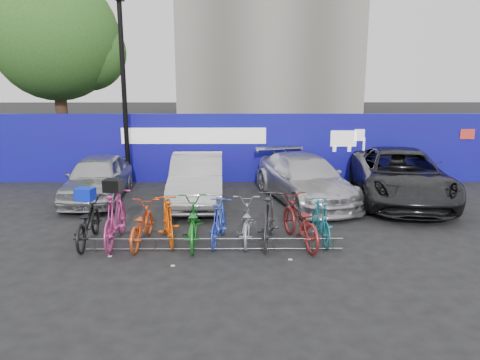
{
  "coord_description": "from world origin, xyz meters",
  "views": [
    {
      "loc": [
        0.49,
        -10.18,
        3.82
      ],
      "look_at": [
        0.58,
        2.0,
        0.98
      ],
      "focal_mm": 35.0,
      "sensor_mm": 36.0,
      "label": 1
    }
  ],
  "objects_px": {
    "lamppost": "(124,89)",
    "car_3": "(400,175)",
    "bike_0": "(87,222)",
    "bike_7": "(269,219)",
    "bike_1": "(115,218)",
    "bike_5": "(219,222)",
    "bike_3": "(168,220)",
    "bike_8": "(299,221)",
    "car_2": "(305,179)",
    "bike_rack": "(214,244)",
    "bike_9": "(321,221)",
    "car_0": "(97,178)",
    "tree": "(62,41)",
    "bike_6": "(246,221)",
    "bike_2": "(141,224)",
    "car_1": "(197,179)",
    "bike_4": "(192,222)"
  },
  "relations": [
    {
      "from": "car_3",
      "to": "bike_8",
      "type": "relative_size",
      "value": 2.69
    },
    {
      "from": "bike_6",
      "to": "bike_7",
      "type": "relative_size",
      "value": 0.93
    },
    {
      "from": "car_0",
      "to": "bike_8",
      "type": "distance_m",
      "value": 6.82
    },
    {
      "from": "car_2",
      "to": "bike_3",
      "type": "height_order",
      "value": "car_2"
    },
    {
      "from": "lamppost",
      "to": "bike_7",
      "type": "height_order",
      "value": "lamppost"
    },
    {
      "from": "bike_5",
      "to": "bike_7",
      "type": "bearing_deg",
      "value": -175.48
    },
    {
      "from": "tree",
      "to": "bike_4",
      "type": "height_order",
      "value": "tree"
    },
    {
      "from": "car_0",
      "to": "car_3",
      "type": "distance_m",
      "value": 9.16
    },
    {
      "from": "bike_1",
      "to": "bike_5",
      "type": "bearing_deg",
      "value": 179.58
    },
    {
      "from": "lamppost",
      "to": "bike_9",
      "type": "xyz_separation_m",
      "value": [
        5.61,
        -5.44,
        -2.77
      ]
    },
    {
      "from": "car_2",
      "to": "tree",
      "type": "bearing_deg",
      "value": 128.9
    },
    {
      "from": "car_1",
      "to": "bike_3",
      "type": "relative_size",
      "value": 2.48
    },
    {
      "from": "bike_3",
      "to": "bike_7",
      "type": "xyz_separation_m",
      "value": [
        2.28,
        -0.14,
        0.06
      ]
    },
    {
      "from": "bike_5",
      "to": "bike_6",
      "type": "height_order",
      "value": "bike_5"
    },
    {
      "from": "car_1",
      "to": "bike_7",
      "type": "height_order",
      "value": "car_1"
    },
    {
      "from": "car_1",
      "to": "bike_5",
      "type": "relative_size",
      "value": 2.56
    },
    {
      "from": "bike_2",
      "to": "bike_8",
      "type": "bearing_deg",
      "value": -176.34
    },
    {
      "from": "bike_9",
      "to": "bike_0",
      "type": "bearing_deg",
      "value": -2.91
    },
    {
      "from": "car_0",
      "to": "bike_0",
      "type": "distance_m",
      "value": 3.85
    },
    {
      "from": "bike_rack",
      "to": "bike_8",
      "type": "distance_m",
      "value": 1.98
    },
    {
      "from": "bike_2",
      "to": "bike_7",
      "type": "relative_size",
      "value": 0.92
    },
    {
      "from": "car_0",
      "to": "car_3",
      "type": "relative_size",
      "value": 0.73
    },
    {
      "from": "car_0",
      "to": "bike_7",
      "type": "relative_size",
      "value": 2.05
    },
    {
      "from": "tree",
      "to": "car_1",
      "type": "xyz_separation_m",
      "value": [
        6.09,
        -6.74,
        -4.36
      ]
    },
    {
      "from": "lamppost",
      "to": "bike_1",
      "type": "height_order",
      "value": "lamppost"
    },
    {
      "from": "car_1",
      "to": "bike_2",
      "type": "height_order",
      "value": "car_1"
    },
    {
      "from": "bike_2",
      "to": "bike_5",
      "type": "relative_size",
      "value": 1.07
    },
    {
      "from": "bike_0",
      "to": "bike_7",
      "type": "distance_m",
      "value": 4.1
    },
    {
      "from": "bike_5",
      "to": "bike_rack",
      "type": "bearing_deg",
      "value": 89.72
    },
    {
      "from": "bike_7",
      "to": "bike_6",
      "type": "bearing_deg",
      "value": -11.71
    },
    {
      "from": "car_2",
      "to": "bike_2",
      "type": "distance_m",
      "value": 5.52
    },
    {
      "from": "bike_2",
      "to": "bike_7",
      "type": "xyz_separation_m",
      "value": [
        2.87,
        -0.01,
        0.12
      ]
    },
    {
      "from": "lamppost",
      "to": "car_1",
      "type": "bearing_deg",
      "value": -39.66
    },
    {
      "from": "bike_rack",
      "to": "car_3",
      "type": "bearing_deg",
      "value": 37.24
    },
    {
      "from": "bike_1",
      "to": "bike_9",
      "type": "xyz_separation_m",
      "value": [
        4.66,
        0.1,
        -0.11
      ]
    },
    {
      "from": "car_1",
      "to": "bike_0",
      "type": "relative_size",
      "value": 2.23
    },
    {
      "from": "car_3",
      "to": "bike_3",
      "type": "relative_size",
      "value": 3.17
    },
    {
      "from": "lamppost",
      "to": "car_3",
      "type": "xyz_separation_m",
      "value": [
        8.62,
        -1.88,
        -2.51
      ]
    },
    {
      "from": "bike_3",
      "to": "bike_9",
      "type": "bearing_deg",
      "value": 165.43
    },
    {
      "from": "lamppost",
      "to": "bike_0",
      "type": "bearing_deg",
      "value": -86.79
    },
    {
      "from": "car_1",
      "to": "bike_7",
      "type": "distance_m",
      "value": 3.97
    },
    {
      "from": "car_2",
      "to": "bike_2",
      "type": "relative_size",
      "value": 2.64
    },
    {
      "from": "bike_6",
      "to": "bike_9",
      "type": "relative_size",
      "value": 1.08
    },
    {
      "from": "lamppost",
      "to": "car_2",
      "type": "height_order",
      "value": "lamppost"
    },
    {
      "from": "bike_8",
      "to": "car_2",
      "type": "bearing_deg",
      "value": -114.1
    },
    {
      "from": "bike_8",
      "to": "tree",
      "type": "bearing_deg",
      "value": -64.02
    },
    {
      "from": "car_3",
      "to": "bike_9",
      "type": "relative_size",
      "value": 3.3
    },
    {
      "from": "bike_7",
      "to": "bike_8",
      "type": "height_order",
      "value": "bike_7"
    },
    {
      "from": "car_3",
      "to": "lamppost",
      "type": "bearing_deg",
      "value": 175.58
    },
    {
      "from": "tree",
      "to": "bike_9",
      "type": "height_order",
      "value": "tree"
    }
  ]
}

